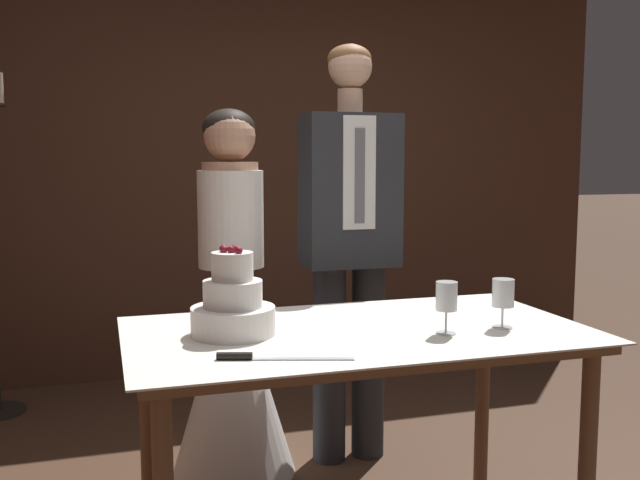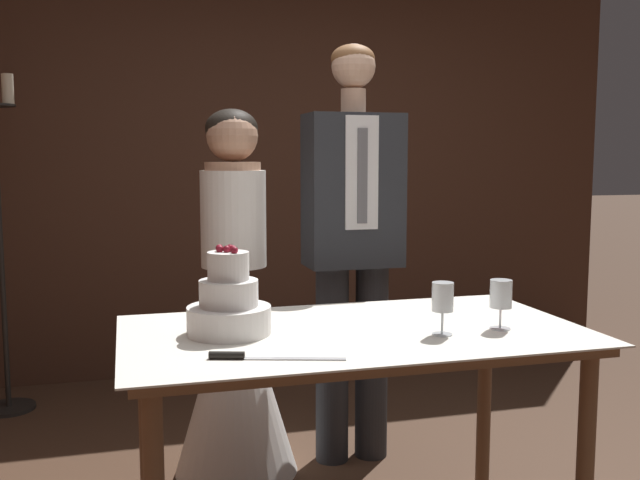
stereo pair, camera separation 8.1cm
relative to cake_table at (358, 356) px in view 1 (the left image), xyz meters
name	(u,v)px [view 1 (the left image)]	position (x,y,z in m)	size (l,w,h in m)	color
wall_back	(264,163)	(0.24, 2.42, 0.62)	(4.77, 0.12, 2.70)	#472B1E
cake_table	(358,356)	(0.00, 0.00, 0.00)	(1.51, 0.84, 0.82)	brown
tiered_cake	(233,305)	(-0.40, 0.05, 0.19)	(0.27, 0.27, 0.29)	white
cake_knife	(258,357)	(-0.39, -0.25, 0.10)	(0.38, 0.13, 0.02)	silver
wine_glass_near	(503,296)	(0.47, -0.12, 0.20)	(0.07, 0.07, 0.16)	silver
wine_glass_middle	(446,299)	(0.25, -0.14, 0.21)	(0.07, 0.07, 0.17)	silver
bride	(232,341)	(-0.27, 0.84, -0.14)	(0.54, 0.54, 1.59)	white
groom	(349,235)	(0.27, 0.84, 0.31)	(0.42, 0.25, 1.88)	#282B30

